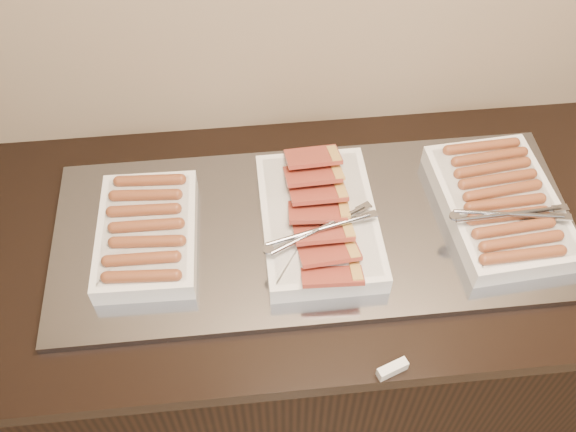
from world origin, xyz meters
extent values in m
cube|color=black|center=(0.00, 2.13, 0.43)|extent=(2.00, 0.70, 0.86)
cube|color=black|center=(0.00, 2.13, 0.88)|extent=(2.06, 0.76, 0.04)
cube|color=gray|center=(-0.01, 2.13, 0.91)|extent=(1.20, 0.50, 0.02)
cube|color=white|center=(-0.39, 2.13, 0.95)|extent=(0.22, 0.33, 0.05)
cylinder|color=brown|center=(-0.40, 2.00, 0.98)|extent=(0.15, 0.03, 0.03)
cylinder|color=brown|center=(-0.40, 2.04, 0.98)|extent=(0.14, 0.03, 0.03)
cylinder|color=brown|center=(-0.39, 2.09, 0.98)|extent=(0.15, 0.04, 0.03)
cylinder|color=brown|center=(-0.39, 2.13, 0.98)|extent=(0.14, 0.03, 0.03)
cylinder|color=brown|center=(-0.40, 2.17, 0.98)|extent=(0.15, 0.03, 0.03)
cylinder|color=brown|center=(-0.39, 2.22, 0.98)|extent=(0.15, 0.04, 0.03)
cylinder|color=brown|center=(-0.39, 2.26, 0.98)|extent=(0.15, 0.03, 0.03)
cube|color=white|center=(-0.01, 2.13, 0.95)|extent=(0.26, 0.39, 0.05)
cube|color=#A13834|center=(0.00, 1.97, 0.97)|extent=(0.13, 0.09, 0.04)
cube|color=#A13834|center=(0.00, 2.02, 0.97)|extent=(0.13, 0.10, 0.04)
cube|color=#A13834|center=(0.00, 2.08, 0.98)|extent=(0.13, 0.09, 0.04)
cube|color=#A13834|center=(-0.01, 2.13, 0.98)|extent=(0.13, 0.10, 0.04)
cube|color=#A13834|center=(0.00, 2.18, 0.98)|extent=(0.13, 0.09, 0.04)
cube|color=#A13834|center=(-0.01, 2.24, 0.99)|extent=(0.13, 0.09, 0.04)
cube|color=#A13834|center=(0.00, 2.29, 0.99)|extent=(0.13, 0.09, 0.04)
cube|color=white|center=(0.42, 2.13, 0.95)|extent=(0.28, 0.40, 0.05)
cylinder|color=brown|center=(0.41, 1.97, 0.98)|extent=(0.17, 0.03, 0.03)
cylinder|color=brown|center=(0.42, 2.00, 0.98)|extent=(0.17, 0.04, 0.03)
cylinder|color=brown|center=(0.41, 2.04, 0.98)|extent=(0.17, 0.04, 0.03)
cylinder|color=brown|center=(0.41, 2.08, 0.98)|extent=(0.17, 0.03, 0.03)
cylinder|color=brown|center=(0.42, 2.11, 0.98)|extent=(0.17, 0.04, 0.03)
cylinder|color=brown|center=(0.42, 2.15, 0.98)|extent=(0.17, 0.05, 0.03)
cylinder|color=brown|center=(0.42, 2.18, 0.98)|extent=(0.17, 0.04, 0.03)
cylinder|color=brown|center=(0.42, 2.22, 0.98)|extent=(0.17, 0.05, 0.03)
cylinder|color=brown|center=(0.42, 2.26, 0.98)|extent=(0.17, 0.04, 0.03)
cylinder|color=brown|center=(0.41, 2.29, 0.98)|extent=(0.17, 0.03, 0.03)
cube|color=white|center=(0.10, 1.77, 0.91)|extent=(0.07, 0.04, 0.03)
camera|label=1|loc=(-0.17, 1.25, 2.10)|focal=40.00mm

